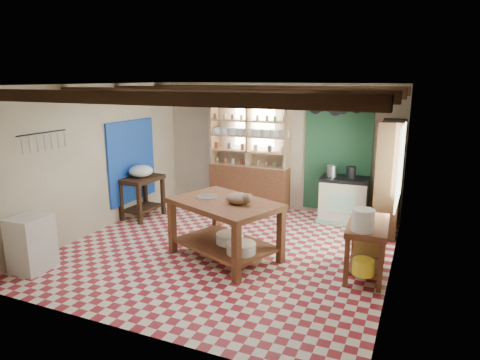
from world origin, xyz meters
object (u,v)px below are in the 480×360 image
at_px(white_cabinet, 31,243).
at_px(cat, 239,198).
at_px(stove, 344,200).
at_px(prep_table, 142,197).
at_px(right_counter, 366,249).
at_px(work_table, 225,230).

relative_size(white_cabinet, cat, 2.13).
relative_size(stove, prep_table, 1.07).
relative_size(prep_table, right_counter, 0.78).
xyz_separation_m(prep_table, white_cabinet, (-0.02, -2.60, -0.01)).
bearing_deg(right_counter, stove, 105.02).
bearing_deg(white_cabinet, cat, 26.83).
bearing_deg(cat, work_table, -178.69).
height_order(white_cabinet, cat, cat).
distance_m(prep_table, white_cabinet, 2.60).
distance_m(stove, cat, 2.78).
bearing_deg(stove, right_counter, -74.95).
xyz_separation_m(prep_table, right_counter, (4.38, -0.84, -0.03)).
bearing_deg(prep_table, right_counter, -6.57).
relative_size(prep_table, white_cabinet, 1.03).
distance_m(prep_table, cat, 2.88).
xyz_separation_m(white_cabinet, cat, (2.59, 1.45, 0.58)).
distance_m(stove, white_cabinet, 5.40).
bearing_deg(work_table, stove, 83.00).
bearing_deg(work_table, right_counter, 29.08).
xyz_separation_m(prep_table, cat, (2.57, -1.15, 0.57)).
xyz_separation_m(stove, cat, (-1.10, -2.49, 0.55)).
relative_size(work_table, stove, 1.79).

